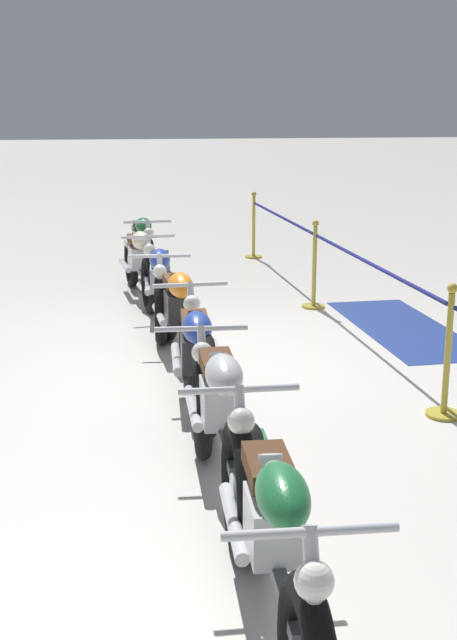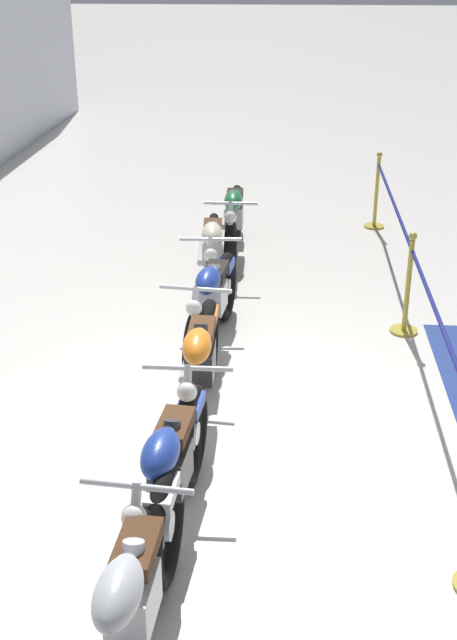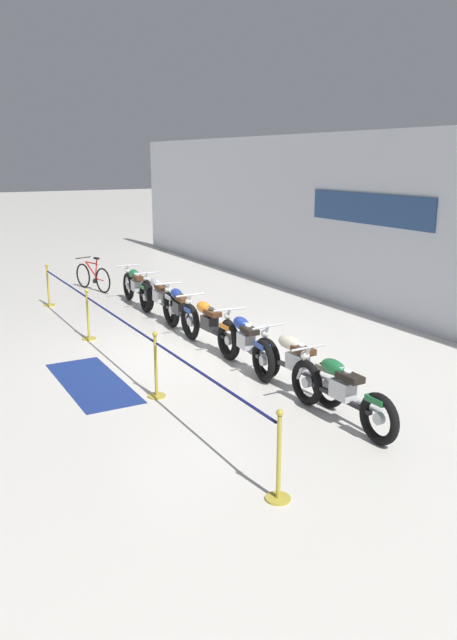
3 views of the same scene
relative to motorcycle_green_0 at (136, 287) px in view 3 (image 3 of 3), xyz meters
The scene contains 15 objects.
ground_plane 4.17m from the motorcycle_green_0, ahead, with size 120.00×120.00×0.00m, color silver.
back_wall 6.37m from the motorcycle_green_0, 48.15° to the left, with size 28.00×0.29×4.20m.
motorcycle_green_0 is the anchor object (origin of this frame).
motorcycle_silver_1 1.49m from the motorcycle_green_0, ahead, with size 2.42×0.62×0.96m.
motorcycle_blue_2 2.67m from the motorcycle_green_0, ahead, with size 2.13×0.62×0.93m.
motorcycle_orange_3 4.09m from the motorcycle_green_0, ahead, with size 2.32×0.62×0.94m.
motorcycle_blue_4 5.45m from the motorcycle_green_0, ahead, with size 2.15×0.62×0.93m.
motorcycle_cream_5 6.80m from the motorcycle_green_0, ahead, with size 2.22×0.62×0.93m.
motorcycle_green_6 8.10m from the motorcycle_green_0, ahead, with size 2.24×0.62×0.92m.
bicycle 2.37m from the motorcycle_green_0, behind, with size 1.66×0.60×0.95m.
stanchion_far_left 3.38m from the motorcycle_green_0, 35.01° to the right, with size 10.53×0.28×1.05m.
stanchion_mid_left 3.06m from the motorcycle_green_0, 39.19° to the right, with size 0.28×0.28×1.05m.
stanchion_mid_right 6.28m from the motorcycle_green_0, 17.93° to the right, with size 0.28×0.28×1.05m.
stanchion_far_right 9.61m from the motorcycle_green_0, 11.61° to the right, with size 0.28×0.28×1.05m.
floor_banner 5.56m from the motorcycle_green_0, 28.35° to the right, with size 2.56×0.95×0.01m, color navy.
Camera 3 is at (10.36, -4.78, 3.61)m, focal length 35.00 mm.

